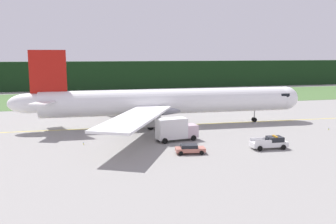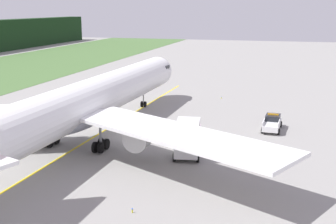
{
  "view_description": "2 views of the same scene",
  "coord_description": "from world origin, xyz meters",
  "px_view_note": "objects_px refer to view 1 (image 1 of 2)",
  "views": [
    {
      "loc": [
        -19.5,
        -62.99,
        13.91
      ],
      "look_at": [
        -2.82,
        2.85,
        2.91
      ],
      "focal_mm": 38.75,
      "sensor_mm": 36.0,
      "label": 1
    },
    {
      "loc": [
        -47.53,
        -17.99,
        15.33
      ],
      "look_at": [
        0.19,
        -4.59,
        3.35
      ],
      "focal_mm": 46.63,
      "sensor_mm": 36.0,
      "label": 2
    }
  ],
  "objects_px": {
    "catering_truck": "(175,129)",
    "staff_car": "(190,149)",
    "airliner": "(164,102)",
    "ops_pickup_truck": "(270,143)"
  },
  "relations": [
    {
      "from": "airliner",
      "to": "ops_pickup_truck",
      "type": "distance_m",
      "value": 23.8
    },
    {
      "from": "airliner",
      "to": "catering_truck",
      "type": "xyz_separation_m",
      "value": [
        -1.05,
        -12.46,
        -2.68
      ]
    },
    {
      "from": "airliner",
      "to": "staff_car",
      "type": "relative_size",
      "value": 13.1
    },
    {
      "from": "ops_pickup_truck",
      "to": "staff_car",
      "type": "xyz_separation_m",
      "value": [
        -12.28,
        0.37,
        -0.2
      ]
    },
    {
      "from": "airliner",
      "to": "catering_truck",
      "type": "distance_m",
      "value": 12.79
    },
    {
      "from": "airliner",
      "to": "catering_truck",
      "type": "height_order",
      "value": "airliner"
    },
    {
      "from": "catering_truck",
      "to": "staff_car",
      "type": "height_order",
      "value": "catering_truck"
    },
    {
      "from": "ops_pickup_truck",
      "to": "staff_car",
      "type": "bearing_deg",
      "value": 178.27
    },
    {
      "from": "catering_truck",
      "to": "airliner",
      "type": "bearing_deg",
      "value": 85.18
    },
    {
      "from": "ops_pickup_truck",
      "to": "catering_truck",
      "type": "bearing_deg",
      "value": 146.22
    }
  ]
}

